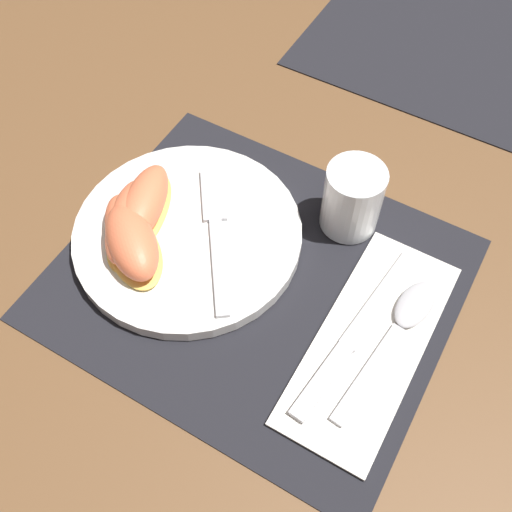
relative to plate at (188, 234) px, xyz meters
The scene contains 13 objects.
ground_plane 0.09m from the plate, ahead, with size 3.00×3.00×0.00m, color brown.
placemat 0.09m from the plate, ahead, with size 0.41×0.35×0.00m.
placemat_far 0.51m from the plate, 73.45° to the left, with size 0.41×0.35×0.00m.
plate is the anchor object (origin of this frame).
juice_glass 0.18m from the plate, 37.45° to the left, with size 0.07×0.07×0.08m.
napkin 0.23m from the plate, ahead, with size 0.10×0.25×0.00m.
knife 0.21m from the plate, ahead, with size 0.04×0.23×0.01m.
spoon 0.25m from the plate, ahead, with size 0.04×0.19×0.01m.
fork 0.03m from the plate, 35.41° to the left, with size 0.13×0.17×0.00m.
citrus_wedge_0 0.06m from the plate, 167.72° to the right, with size 0.08×0.13×0.04m.
citrus_wedge_1 0.07m from the plate, 149.75° to the right, with size 0.09×0.13×0.04m.
citrus_wedge_2 0.07m from the plate, 131.24° to the right, with size 0.13×0.12×0.03m.
citrus_wedge_3 0.07m from the plate, 120.26° to the right, with size 0.12×0.11×0.04m.
Camera 1 is at (0.17, -0.29, 0.56)m, focal length 42.00 mm.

